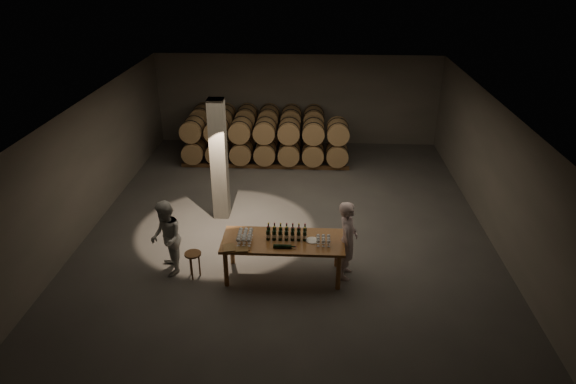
# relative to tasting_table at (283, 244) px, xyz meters

# --- Properties ---
(room) EXTENTS (12.00, 12.00, 12.00)m
(room) POSITION_rel_tasting_table_xyz_m (-1.80, 2.70, 0.80)
(room) COLOR #4E4C49
(room) RESTS_ON ground
(tasting_table) EXTENTS (2.60, 1.10, 0.90)m
(tasting_table) POSITION_rel_tasting_table_xyz_m (0.00, 0.00, 0.00)
(tasting_table) COLOR brown
(tasting_table) RESTS_ON ground
(barrel_stack_back) EXTENTS (4.70, 0.95, 1.57)m
(barrel_stack_back) POSITION_rel_tasting_table_xyz_m (-1.35, 7.70, 0.03)
(barrel_stack_back) COLOR brown
(barrel_stack_back) RESTS_ON ground
(barrel_stack_front) EXTENTS (5.48, 0.95, 1.57)m
(barrel_stack_front) POSITION_rel_tasting_table_xyz_m (-0.96, 6.30, 0.03)
(barrel_stack_front) COLOR brown
(barrel_stack_front) RESTS_ON ground
(bottle_cluster) EXTENTS (0.86, 0.23, 0.33)m
(bottle_cluster) POSITION_rel_tasting_table_xyz_m (0.07, 0.07, 0.22)
(bottle_cluster) COLOR black
(bottle_cluster) RESTS_ON tasting_table
(lying_bottles) EXTENTS (0.47, 0.08, 0.08)m
(lying_bottles) POSITION_rel_tasting_table_xyz_m (0.02, -0.32, 0.14)
(lying_bottles) COLOR black
(lying_bottles) RESTS_ON tasting_table
(glass_cluster_left) EXTENTS (0.31, 0.53, 0.19)m
(glass_cluster_left) POSITION_rel_tasting_table_xyz_m (-0.81, -0.07, 0.24)
(glass_cluster_left) COLOR silver
(glass_cluster_left) RESTS_ON tasting_table
(glass_cluster_right) EXTENTS (0.30, 0.30, 0.16)m
(glass_cluster_right) POSITION_rel_tasting_table_xyz_m (0.85, -0.11, 0.22)
(glass_cluster_right) COLOR silver
(glass_cluster_right) RESTS_ON tasting_table
(plate) EXTENTS (0.28, 0.28, 0.02)m
(plate) POSITION_rel_tasting_table_xyz_m (0.62, -0.00, 0.11)
(plate) COLOR white
(plate) RESTS_ON tasting_table
(notebook_near) EXTENTS (0.28, 0.24, 0.03)m
(notebook_near) POSITION_rel_tasting_table_xyz_m (-0.82, -0.44, 0.12)
(notebook_near) COLOR brown
(notebook_near) RESTS_ON tasting_table
(notebook_corner) EXTENTS (0.30, 0.35, 0.03)m
(notebook_corner) POSITION_rel_tasting_table_xyz_m (-1.10, -0.39, 0.12)
(notebook_corner) COLOR brown
(notebook_corner) RESTS_ON tasting_table
(pen) EXTENTS (0.15, 0.04, 0.01)m
(pen) POSITION_rel_tasting_table_xyz_m (-0.73, -0.45, 0.11)
(pen) COLOR black
(pen) RESTS_ON tasting_table
(stool) EXTENTS (0.36, 0.36, 0.60)m
(stool) POSITION_rel_tasting_table_xyz_m (-1.93, -0.15, -0.31)
(stool) COLOR brown
(stool) RESTS_ON ground
(person_man) EXTENTS (0.51, 0.70, 1.79)m
(person_man) POSITION_rel_tasting_table_xyz_m (1.37, 0.08, 0.10)
(person_man) COLOR silver
(person_man) RESTS_ON ground
(person_woman) EXTENTS (0.91, 1.01, 1.71)m
(person_woman) POSITION_rel_tasting_table_xyz_m (-2.52, 0.02, 0.06)
(person_woman) COLOR silver
(person_woman) RESTS_ON ground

